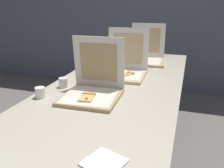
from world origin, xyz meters
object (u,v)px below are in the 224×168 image
object	(u,v)px
pizza_box_front	(93,89)
cup_white_far	(106,64)
pizza_box_back	(146,57)
cup_white_mid	(83,73)
table	(117,90)
napkin_pile	(103,163)
cup_white_near_center	(63,83)
pizza_box_middle	(124,69)
cup_white_near_left	(40,93)

from	to	relation	value
pizza_box_front	cup_white_far	world-z (taller)	pizza_box_front
pizza_box_back	cup_white_mid	size ratio (longest dim) A/B	6.86
table	pizza_box_front	distance (m)	0.31
pizza_box_front	napkin_pile	size ratio (longest dim) A/B	2.02
table	cup_white_far	xyz separation A→B (m)	(-0.22, 0.39, 0.08)
cup_white_near_center	cup_white_far	xyz separation A→B (m)	(0.12, 0.57, 0.00)
table	pizza_box_middle	distance (m)	0.24
cup_white_far	cup_white_near_center	bearing A→B (deg)	-101.87
table	cup_white_near_left	distance (m)	0.56
pizza_box_back	cup_white_near_left	distance (m)	1.22
table	cup_white_near_left	size ratio (longest dim) A/B	34.13
cup_white_near_center	table	bearing A→B (deg)	27.97
pizza_box_front	cup_white_mid	distance (m)	0.43
pizza_box_middle	cup_white_near_center	distance (m)	0.52
cup_white_near_center	pizza_box_middle	bearing A→B (deg)	50.68
pizza_box_middle	pizza_box_back	distance (m)	0.52
cup_white_far	pizza_box_front	bearing A→B (deg)	-77.79
cup_white_far	napkin_pile	distance (m)	1.35
pizza_box_back	cup_white_far	distance (m)	0.46
cup_white_mid	cup_white_near_center	world-z (taller)	same
table	cup_white_far	size ratio (longest dim) A/B	34.13
cup_white_mid	cup_white_far	distance (m)	0.32
cup_white_near_center	napkin_pile	xyz separation A→B (m)	(0.55, -0.71, -0.03)
pizza_box_front	napkin_pile	distance (m)	0.67
pizza_box_back	cup_white_far	size ratio (longest dim) A/B	6.86
pizza_box_front	pizza_box_back	xyz separation A→B (m)	(0.16, 1.02, 0.00)
pizza_box_middle	cup_white_far	world-z (taller)	pizza_box_middle
pizza_box_front	table	bearing A→B (deg)	73.75
table	pizza_box_middle	world-z (taller)	pizza_box_middle
table	cup_white_far	distance (m)	0.45
pizza_box_middle	cup_white_far	xyz separation A→B (m)	(-0.21, 0.16, -0.02)
pizza_box_back	cup_white_near_left	xyz separation A→B (m)	(-0.46, -1.13, -0.02)
cup_white_near_center	cup_white_far	size ratio (longest dim) A/B	1.00
cup_white_near_center	napkin_pile	bearing A→B (deg)	-52.17
napkin_pile	cup_white_near_left	bearing A→B (deg)	140.38
pizza_box_middle	cup_white_mid	xyz separation A→B (m)	(-0.30, -0.15, -0.02)
cup_white_mid	napkin_pile	size ratio (longest dim) A/B	0.38
table	napkin_pile	distance (m)	0.91
pizza_box_middle	pizza_box_back	bearing A→B (deg)	78.02
cup_white_mid	cup_white_near_center	bearing A→B (deg)	-97.78
pizza_box_front	cup_white_near_left	world-z (taller)	pizza_box_front
pizza_box_middle	cup_white_near_center	bearing A→B (deg)	-131.33
table	pizza_box_back	size ratio (longest dim) A/B	4.98
pizza_box_front	cup_white_near_left	bearing A→B (deg)	-162.18
napkin_pile	cup_white_far	bearing A→B (deg)	108.66
pizza_box_front	pizza_box_back	bearing A→B (deg)	79.29
pizza_box_front	cup_white_far	size ratio (longest dim) A/B	5.38
cup_white_mid	cup_white_near_center	xyz separation A→B (m)	(-0.04, -0.26, 0.00)
table	pizza_box_middle	bearing A→B (deg)	91.60
cup_white_near_left	pizza_box_back	bearing A→B (deg)	67.70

